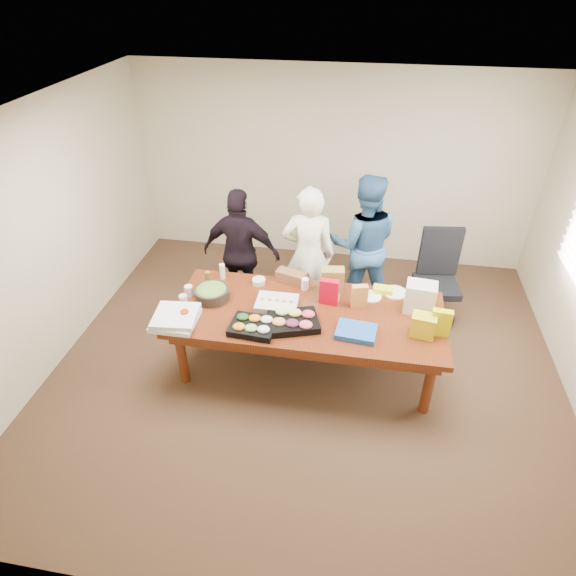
% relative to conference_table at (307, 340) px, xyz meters
% --- Properties ---
extents(floor, '(5.50, 5.00, 0.02)m').
position_rel_conference_table_xyz_m(floor, '(0.00, 0.00, -0.39)').
color(floor, '#47301E').
rests_on(floor, ground).
extents(ceiling, '(5.50, 5.00, 0.02)m').
position_rel_conference_table_xyz_m(ceiling, '(0.00, 0.00, 2.33)').
color(ceiling, white).
rests_on(ceiling, wall_back).
extents(wall_back, '(5.50, 0.04, 2.70)m').
position_rel_conference_table_xyz_m(wall_back, '(0.00, 2.50, 0.98)').
color(wall_back, beige).
rests_on(wall_back, floor).
extents(wall_front, '(5.50, 0.04, 2.70)m').
position_rel_conference_table_xyz_m(wall_front, '(0.00, -2.50, 0.98)').
color(wall_front, beige).
rests_on(wall_front, floor).
extents(wall_left, '(0.04, 5.00, 2.70)m').
position_rel_conference_table_xyz_m(wall_left, '(-2.75, 0.00, 0.98)').
color(wall_left, beige).
rests_on(wall_left, floor).
extents(conference_table, '(2.80, 1.20, 0.75)m').
position_rel_conference_table_xyz_m(conference_table, '(0.00, 0.00, 0.00)').
color(conference_table, '#4C1C0F').
rests_on(conference_table, floor).
extents(office_chair, '(0.65, 0.65, 1.14)m').
position_rel_conference_table_xyz_m(office_chair, '(1.41, 1.05, 0.19)').
color(office_chair, black).
rests_on(office_chair, floor).
extents(person_center, '(0.66, 0.47, 1.72)m').
position_rel_conference_table_xyz_m(person_center, '(-0.12, 0.95, 0.49)').
color(person_center, white).
rests_on(person_center, floor).
extents(person_right, '(0.91, 0.74, 1.77)m').
position_rel_conference_table_xyz_m(person_right, '(0.50, 1.28, 0.51)').
color(person_right, '#315988').
rests_on(person_right, floor).
extents(person_left, '(0.98, 0.46, 1.63)m').
position_rel_conference_table_xyz_m(person_left, '(-0.94, 0.95, 0.44)').
color(person_left, black).
rests_on(person_left, floor).
extents(veggie_tray, '(0.47, 0.38, 0.07)m').
position_rel_conference_table_xyz_m(veggie_tray, '(-0.49, -0.37, 0.41)').
color(veggie_tray, black).
rests_on(veggie_tray, conference_table).
extents(fruit_tray, '(0.57, 0.51, 0.07)m').
position_rel_conference_table_xyz_m(fruit_tray, '(-0.11, -0.23, 0.41)').
color(fruit_tray, black).
rests_on(fruit_tray, conference_table).
extents(sheet_cake, '(0.43, 0.33, 0.08)m').
position_rel_conference_table_xyz_m(sheet_cake, '(-0.33, 0.04, 0.41)').
color(sheet_cake, silver).
rests_on(sheet_cake, conference_table).
extents(salad_bowl, '(0.40, 0.40, 0.12)m').
position_rel_conference_table_xyz_m(salad_bowl, '(-1.04, 0.07, 0.44)').
color(salad_bowl, '#29241D').
rests_on(salad_bowl, conference_table).
extents(chip_bag_blue, '(0.41, 0.32, 0.06)m').
position_rel_conference_table_xyz_m(chip_bag_blue, '(0.51, -0.27, 0.40)').
color(chip_bag_blue, '#2054B4').
rests_on(chip_bag_blue, conference_table).
extents(chip_bag_red, '(0.20, 0.10, 0.29)m').
position_rel_conference_table_xyz_m(chip_bag_red, '(0.20, 0.19, 0.52)').
color(chip_bag_red, red).
rests_on(chip_bag_red, conference_table).
extents(chip_bag_yellow, '(0.20, 0.09, 0.29)m').
position_rel_conference_table_xyz_m(chip_bag_yellow, '(1.30, -0.14, 0.52)').
color(chip_bag_yellow, '#D2CE09').
rests_on(chip_bag_yellow, conference_table).
extents(chip_bag_orange, '(0.18, 0.12, 0.26)m').
position_rel_conference_table_xyz_m(chip_bag_orange, '(0.51, 0.19, 0.50)').
color(chip_bag_orange, '#D98A3E').
rests_on(chip_bag_orange, conference_table).
extents(mayo_jar, '(0.09, 0.09, 0.13)m').
position_rel_conference_table_xyz_m(mayo_jar, '(-0.09, 0.41, 0.44)').
color(mayo_jar, white).
rests_on(mayo_jar, conference_table).
extents(mustard_bottle, '(0.08, 0.08, 0.18)m').
position_rel_conference_table_xyz_m(mustard_bottle, '(0.23, 0.38, 0.47)').
color(mustard_bottle, yellow).
rests_on(mustard_bottle, conference_table).
extents(dressing_bottle, '(0.07, 0.07, 0.19)m').
position_rel_conference_table_xyz_m(dressing_bottle, '(-1.15, 0.28, 0.47)').
color(dressing_bottle, brown).
rests_on(dressing_bottle, conference_table).
extents(ranch_bottle, '(0.08, 0.08, 0.18)m').
position_rel_conference_table_xyz_m(ranch_bottle, '(-1.04, 0.47, 0.47)').
color(ranch_bottle, white).
rests_on(ranch_bottle, conference_table).
extents(banana_bunch, '(0.22, 0.14, 0.07)m').
position_rel_conference_table_xyz_m(banana_bunch, '(0.76, 0.48, 0.41)').
color(banana_bunch, yellow).
rests_on(banana_bunch, conference_table).
extents(bread_loaf, '(0.36, 0.23, 0.13)m').
position_rel_conference_table_xyz_m(bread_loaf, '(-0.26, 0.52, 0.44)').
color(bread_loaf, brown).
rests_on(bread_loaf, conference_table).
extents(kraft_bag, '(0.26, 0.17, 0.32)m').
position_rel_conference_table_xyz_m(kraft_bag, '(0.21, 0.37, 0.53)').
color(kraft_bag, olive).
rests_on(kraft_bag, conference_table).
extents(red_cup, '(0.09, 0.09, 0.11)m').
position_rel_conference_table_xyz_m(red_cup, '(-1.20, -0.34, 0.43)').
color(red_cup, '#BE2700').
rests_on(red_cup, conference_table).
extents(clear_cup_a, '(0.11, 0.11, 0.12)m').
position_rel_conference_table_xyz_m(clear_cup_a, '(-1.30, -0.10, 0.43)').
color(clear_cup_a, silver).
rests_on(clear_cup_a, conference_table).
extents(clear_cup_b, '(0.10, 0.10, 0.12)m').
position_rel_conference_table_xyz_m(clear_cup_b, '(-1.30, 0.08, 0.44)').
color(clear_cup_b, white).
rests_on(clear_cup_b, conference_table).
extents(pizza_box_lower, '(0.43, 0.43, 0.05)m').
position_rel_conference_table_xyz_m(pizza_box_lower, '(-1.28, -0.39, 0.40)').
color(pizza_box_lower, white).
rests_on(pizza_box_lower, conference_table).
extents(pizza_box_upper, '(0.46, 0.46, 0.05)m').
position_rel_conference_table_xyz_m(pizza_box_upper, '(-1.28, -0.38, 0.45)').
color(pizza_box_upper, white).
rests_on(pizza_box_upper, pizza_box_lower).
extents(plate_a, '(0.25, 0.25, 0.01)m').
position_rel_conference_table_xyz_m(plate_a, '(0.63, 0.38, 0.38)').
color(plate_a, white).
rests_on(plate_a, conference_table).
extents(plate_b, '(0.33, 0.33, 0.02)m').
position_rel_conference_table_xyz_m(plate_b, '(0.89, 0.50, 0.38)').
color(plate_b, white).
rests_on(plate_b, conference_table).
extents(dip_bowl_a, '(0.19, 0.19, 0.06)m').
position_rel_conference_table_xyz_m(dip_bowl_a, '(0.22, 0.25, 0.41)').
color(dip_bowl_a, beige).
rests_on(dip_bowl_a, conference_table).
extents(dip_bowl_b, '(0.15, 0.15, 0.06)m').
position_rel_conference_table_xyz_m(dip_bowl_b, '(-0.61, 0.42, 0.40)').
color(dip_bowl_b, silver).
rests_on(dip_bowl_b, conference_table).
extents(grocery_bag_white, '(0.32, 0.25, 0.32)m').
position_rel_conference_table_xyz_m(grocery_bag_white, '(1.12, 0.22, 0.54)').
color(grocery_bag_white, silver).
rests_on(grocery_bag_white, conference_table).
extents(grocery_bag_yellow, '(0.25, 0.19, 0.23)m').
position_rel_conference_table_xyz_m(grocery_bag_yellow, '(1.14, -0.17, 0.49)').
color(grocery_bag_yellow, yellow).
rests_on(grocery_bag_yellow, conference_table).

